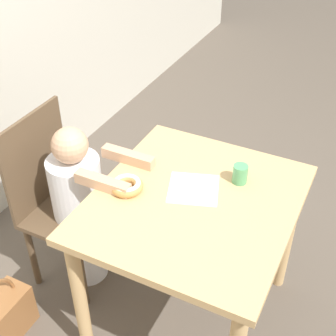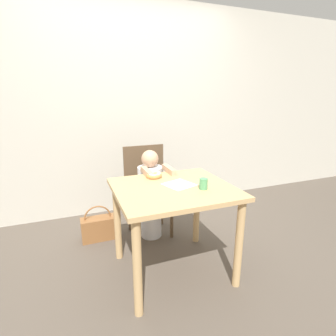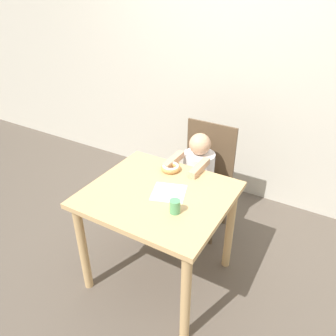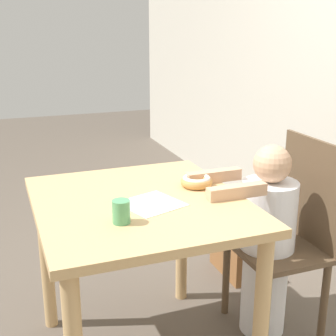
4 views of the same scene
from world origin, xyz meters
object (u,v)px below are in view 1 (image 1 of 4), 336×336
object	(u,v)px
donut	(127,185)
cup	(240,174)
child_figure	(81,208)
chair	(61,199)

from	to	relation	value
donut	cup	distance (m)	0.48
child_figure	cup	bearing A→B (deg)	-75.52
cup	child_figure	bearing A→B (deg)	104.48
chair	child_figure	bearing A→B (deg)	-90.00
child_figure	cup	world-z (taller)	child_figure
child_figure	cup	distance (m)	0.82
donut	chair	bearing A→B (deg)	80.67
donut	cup	world-z (taller)	cup
child_figure	cup	size ratio (longest dim) A/B	10.97
donut	cup	xyz separation A→B (m)	(0.26, -0.41, 0.02)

